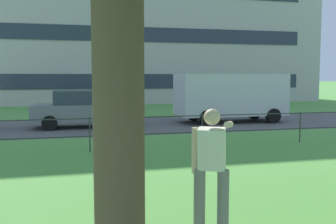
{
  "coord_description": "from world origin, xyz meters",
  "views": [
    {
      "loc": [
        -3.92,
        0.85,
        2.13
      ],
      "look_at": [
        -1.87,
        8.91,
        1.38
      ],
      "focal_mm": 42.19,
      "sensor_mm": 36.0,
      "label": 1
    }
  ],
  "objects_px": {
    "car_grey_far_left": "(81,109)",
    "panel_van_far_right": "(231,95)",
    "person_thrower": "(212,166)",
    "apartment_building_background": "(140,3)"
  },
  "relations": [
    {
      "from": "panel_van_far_right",
      "to": "apartment_building_background",
      "type": "distance_m",
      "value": 21.34
    },
    {
      "from": "person_thrower",
      "to": "car_grey_far_left",
      "type": "xyz_separation_m",
      "value": [
        -1.35,
        11.91,
        -0.14
      ]
    },
    {
      "from": "panel_van_far_right",
      "to": "person_thrower",
      "type": "bearing_deg",
      "value": -114.44
    },
    {
      "from": "car_grey_far_left",
      "to": "panel_van_far_right",
      "type": "height_order",
      "value": "panel_van_far_right"
    },
    {
      "from": "car_grey_far_left",
      "to": "person_thrower",
      "type": "bearing_deg",
      "value": -83.54
    },
    {
      "from": "car_grey_far_left",
      "to": "panel_van_far_right",
      "type": "distance_m",
      "value": 6.88
    },
    {
      "from": "person_thrower",
      "to": "apartment_building_background",
      "type": "distance_m",
      "value": 33.36
    },
    {
      "from": "person_thrower",
      "to": "apartment_building_background",
      "type": "xyz_separation_m",
      "value": [
        4.83,
        32.01,
        8.06
      ]
    },
    {
      "from": "car_grey_far_left",
      "to": "apartment_building_background",
      "type": "bearing_deg",
      "value": 72.92
    },
    {
      "from": "car_grey_far_left",
      "to": "apartment_building_background",
      "type": "distance_m",
      "value": 22.57
    }
  ]
}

